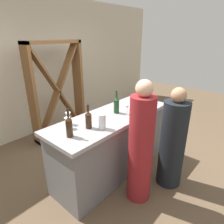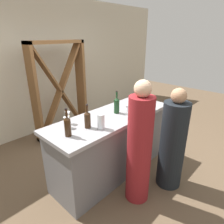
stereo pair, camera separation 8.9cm
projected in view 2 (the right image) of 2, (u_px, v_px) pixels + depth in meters
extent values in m
plane|color=brown|center=(112.00, 170.00, 3.18)|extent=(12.00, 12.00, 0.00)
cube|color=beige|center=(34.00, 68.00, 4.06)|extent=(8.00, 0.10, 2.80)
cube|color=slate|center=(112.00, 146.00, 3.01)|extent=(1.93, 0.64, 0.91)
cube|color=#99999E|center=(112.00, 117.00, 2.83)|extent=(2.01, 0.72, 0.05)
cube|color=brown|center=(35.00, 97.00, 3.64)|extent=(0.06, 0.28, 1.95)
cube|color=brown|center=(81.00, 86.00, 4.38)|extent=(0.06, 0.28, 1.95)
cube|color=brown|center=(55.00, 42.00, 3.66)|extent=(1.15, 0.28, 0.06)
cube|color=brown|center=(64.00, 132.00, 4.36)|extent=(1.15, 0.28, 0.06)
cube|color=brown|center=(60.00, 91.00, 4.01)|extent=(1.06, 0.20, 1.85)
cube|color=brown|center=(60.00, 91.00, 4.01)|extent=(1.06, 0.20, 1.85)
cylinder|color=#331E0F|center=(68.00, 128.00, 2.22)|extent=(0.08, 0.08, 0.20)
cone|color=#331E0F|center=(67.00, 118.00, 2.17)|extent=(0.08, 0.08, 0.04)
cylinder|color=#331E0F|center=(66.00, 113.00, 2.15)|extent=(0.03, 0.03, 0.08)
cylinder|color=black|center=(66.00, 109.00, 2.13)|extent=(0.03, 0.03, 0.01)
cylinder|color=#331E0F|center=(88.00, 121.00, 2.42)|extent=(0.08, 0.08, 0.18)
cone|color=#331E0F|center=(87.00, 113.00, 2.38)|extent=(0.08, 0.08, 0.04)
cylinder|color=#331E0F|center=(87.00, 108.00, 2.36)|extent=(0.03, 0.03, 0.08)
cylinder|color=black|center=(87.00, 105.00, 2.34)|extent=(0.03, 0.03, 0.01)
cylinder|color=#193D1E|center=(117.00, 106.00, 2.87)|extent=(0.08, 0.08, 0.20)
cone|color=#193D1E|center=(117.00, 99.00, 2.83)|extent=(0.08, 0.08, 0.04)
cylinder|color=#193D1E|center=(117.00, 95.00, 2.81)|extent=(0.03, 0.03, 0.08)
cylinder|color=black|center=(117.00, 91.00, 2.79)|extent=(0.03, 0.03, 0.01)
cylinder|color=black|center=(138.00, 107.00, 2.89)|extent=(0.08, 0.08, 0.16)
cone|color=black|center=(138.00, 101.00, 2.86)|extent=(0.08, 0.08, 0.03)
cylinder|color=black|center=(139.00, 98.00, 2.84)|extent=(0.03, 0.03, 0.07)
cylinder|color=black|center=(139.00, 95.00, 2.83)|extent=(0.03, 0.03, 0.01)
cylinder|color=white|center=(127.00, 115.00, 2.84)|extent=(0.06, 0.06, 0.00)
cylinder|color=white|center=(127.00, 112.00, 2.83)|extent=(0.01, 0.01, 0.08)
cone|color=white|center=(127.00, 107.00, 2.80)|extent=(0.07, 0.07, 0.07)
cylinder|color=white|center=(144.00, 106.00, 3.20)|extent=(0.06, 0.06, 0.00)
cylinder|color=white|center=(144.00, 103.00, 3.19)|extent=(0.01, 0.01, 0.07)
cone|color=white|center=(144.00, 99.00, 3.16)|extent=(0.06, 0.06, 0.07)
cone|color=beige|center=(144.00, 100.00, 3.17)|extent=(0.05, 0.05, 0.02)
cylinder|color=white|center=(143.00, 103.00, 3.32)|extent=(0.07, 0.07, 0.00)
cylinder|color=white|center=(143.00, 101.00, 3.30)|extent=(0.01, 0.01, 0.08)
cone|color=white|center=(144.00, 96.00, 3.27)|extent=(0.08, 0.08, 0.08)
cylinder|color=white|center=(147.00, 101.00, 3.40)|extent=(0.06, 0.06, 0.00)
cylinder|color=white|center=(147.00, 99.00, 3.39)|extent=(0.01, 0.01, 0.06)
cone|color=white|center=(147.00, 95.00, 3.36)|extent=(0.07, 0.07, 0.08)
cone|color=beige|center=(147.00, 97.00, 3.37)|extent=(0.06, 0.06, 0.03)
cylinder|color=white|center=(67.00, 127.00, 2.46)|extent=(0.07, 0.07, 0.00)
cylinder|color=white|center=(67.00, 124.00, 2.44)|extent=(0.01, 0.01, 0.07)
cone|color=white|center=(66.00, 119.00, 2.42)|extent=(0.08, 0.08, 0.07)
cone|color=beige|center=(67.00, 121.00, 2.43)|extent=(0.06, 0.06, 0.02)
cylinder|color=white|center=(68.00, 123.00, 2.57)|extent=(0.07, 0.07, 0.00)
cylinder|color=white|center=(68.00, 120.00, 2.55)|extent=(0.01, 0.01, 0.07)
cone|color=white|center=(68.00, 115.00, 2.52)|extent=(0.07, 0.07, 0.08)
cone|color=beige|center=(68.00, 117.00, 2.53)|extent=(0.06, 0.06, 0.03)
cylinder|color=silver|center=(101.00, 121.00, 2.40)|extent=(0.09, 0.09, 0.19)
cylinder|color=maroon|center=(139.00, 151.00, 2.42)|extent=(0.34, 0.34, 1.41)
sphere|color=#D8AD8C|center=(143.00, 89.00, 2.12)|extent=(0.20, 0.20, 0.20)
cylinder|color=black|center=(172.00, 146.00, 2.69)|extent=(0.38, 0.38, 1.26)
sphere|color=tan|center=(179.00, 96.00, 2.42)|extent=(0.20, 0.20, 0.20)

